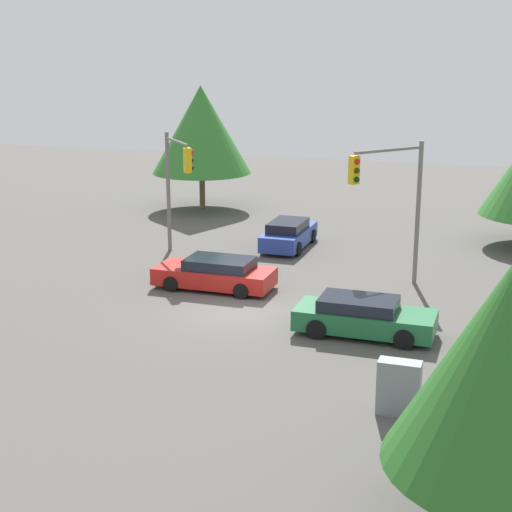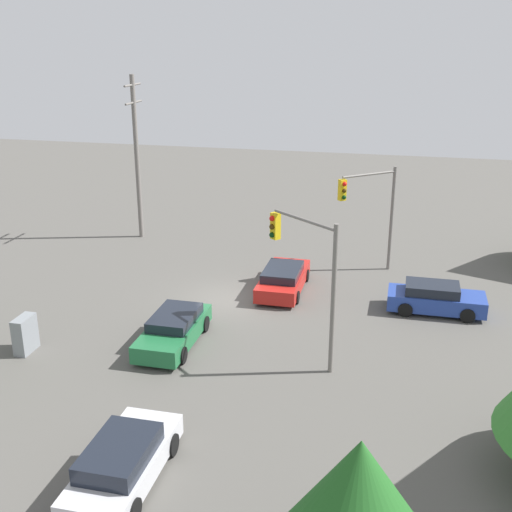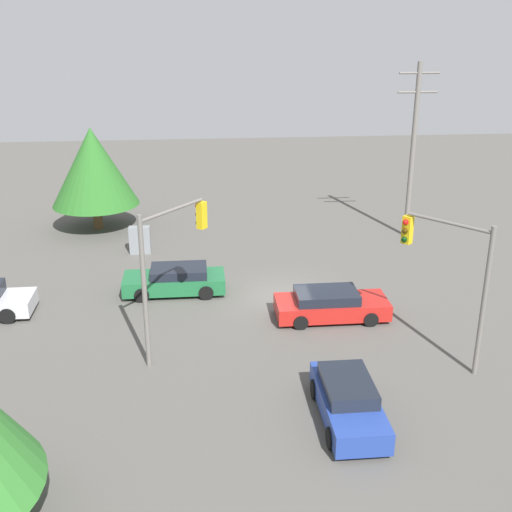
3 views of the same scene
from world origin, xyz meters
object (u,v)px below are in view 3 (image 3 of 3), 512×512
object	(u,v)px
traffic_signal_main	(169,253)
sedan_red	(330,305)
sedan_blue	(348,401)
electrical_cabinet	(140,240)
sedan_green	(175,280)
traffic_signal_cross	(450,265)

from	to	relation	value
traffic_signal_main	sedan_red	bearing A→B (deg)	-32.65
sedan_blue	electrical_cabinet	distance (m)	17.74
traffic_signal_main	sedan_green	bearing A→B (deg)	39.69
electrical_cabinet	sedan_red	bearing A→B (deg)	-45.52
sedan_blue	electrical_cabinet	size ratio (longest dim) A/B	2.90
traffic_signal_main	electrical_cabinet	xyz separation A→B (m)	(-2.06, 10.92, -3.24)
sedan_blue	traffic_signal_main	size ratio (longest dim) A/B	0.74
sedan_red	traffic_signal_cross	distance (m)	6.06
sedan_green	traffic_signal_main	size ratio (longest dim) A/B	0.80
electrical_cabinet	traffic_signal_main	bearing A→B (deg)	-79.31
electrical_cabinet	sedan_green	bearing A→B (deg)	-69.95
sedan_red	electrical_cabinet	bearing A→B (deg)	-135.52
traffic_signal_cross	sedan_blue	bearing A→B (deg)	87.41
traffic_signal_cross	electrical_cabinet	world-z (taller)	traffic_signal_cross
sedan_green	traffic_signal_main	bearing A→B (deg)	-179.46
sedan_red	sedan_blue	bearing A→B (deg)	-7.28
traffic_signal_cross	electrical_cabinet	bearing A→B (deg)	3.04
sedan_red	traffic_signal_cross	xyz separation A→B (m)	(3.36, -3.89, 3.21)
sedan_red	traffic_signal_main	world-z (taller)	traffic_signal_main
sedan_blue	traffic_signal_main	bearing A→B (deg)	-41.92
sedan_green	electrical_cabinet	world-z (taller)	electrical_cabinet
sedan_blue	sedan_red	bearing A→B (deg)	-97.28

